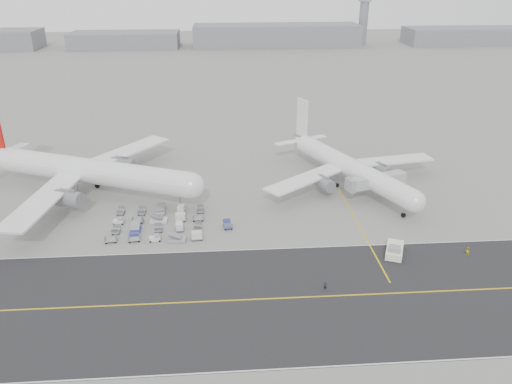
{
  "coord_description": "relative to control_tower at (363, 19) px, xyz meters",
  "views": [
    {
      "loc": [
        1.54,
        -85.26,
        50.38
      ],
      "look_at": [
        8.55,
        12.0,
        5.76
      ],
      "focal_mm": 35.0,
      "sensor_mm": 36.0,
      "label": 1
    }
  ],
  "objects": [
    {
      "name": "stray_dolly",
      "position": [
        -97.78,
        -257.99,
        -16.25
      ],
      "size": [
        1.98,
        2.85,
        1.63
      ],
      "primitive_type": null,
      "rotation": [
        0.0,
        0.0,
        0.14
      ],
      "color": "silver",
      "rests_on": "ground"
    },
    {
      "name": "gse_cluster",
      "position": [
        -112.41,
        -256.31,
        -16.25
      ],
      "size": [
        24.84,
        19.85,
        1.8
      ],
      "primitive_type": null,
      "rotation": [
        0.0,
        0.0,
        0.01
      ],
      "color": "#A1A1A6",
      "rests_on": "ground"
    },
    {
      "name": "ground",
      "position": [
        -100.0,
        -265.0,
        -16.25
      ],
      "size": [
        700.0,
        700.0,
        0.0
      ],
      "primitive_type": "plane",
      "color": "gray",
      "rests_on": "ground"
    },
    {
      "name": "airliner_b",
      "position": [
        -67.49,
        -237.91,
        -11.31
      ],
      "size": [
        45.73,
        46.84,
        17.14
      ],
      "rotation": [
        0.0,
        0.0,
        0.42
      ],
      "color": "white",
      "rests_on": "ground"
    },
    {
      "name": "horizon_buildings",
      "position": [
        -70.0,
        -5.0,
        -16.25
      ],
      "size": [
        520.0,
        28.0,
        28.0
      ],
      "primitive_type": null,
      "color": "slate",
      "rests_on": "ground"
    },
    {
      "name": "control_tower",
      "position": [
        0.0,
        0.0,
        0.0
      ],
      "size": [
        7.0,
        7.0,
        31.25
      ],
      "color": "slate",
      "rests_on": "ground"
    },
    {
      "name": "jet_bridge",
      "position": [
        -62.62,
        -245.96,
        -12.06
      ],
      "size": [
        15.99,
        7.69,
        6.02
      ],
      "rotation": [
        0.0,
        0.0,
        0.31
      ],
      "color": "gray",
      "rests_on": "ground"
    },
    {
      "name": "pushback_tug",
      "position": [
        -66.34,
        -270.94,
        -15.29
      ],
      "size": [
        5.14,
        8.2,
        2.35
      ],
      "rotation": [
        0.0,
        0.0,
        -0.39
      ],
      "color": "white",
      "rests_on": "ground"
    },
    {
      "name": "taxiway",
      "position": [
        -94.98,
        -282.98,
        -16.24
      ],
      "size": [
        220.0,
        59.0,
        0.03
      ],
      "color": "#262629",
      "rests_on": "ground"
    },
    {
      "name": "ground_crew_a",
      "position": [
        -81.7,
        -281.2,
        -15.46
      ],
      "size": [
        0.66,
        0.52,
        1.58
      ],
      "primitive_type": "imported",
      "rotation": [
        0.0,
        0.0,
        0.27
      ],
      "color": "black",
      "rests_on": "ground"
    },
    {
      "name": "ground_crew_b",
      "position": [
        -52.55,
        -272.03,
        -15.42
      ],
      "size": [
        0.87,
        0.71,
        1.66
      ],
      "primitive_type": "imported",
      "rotation": [
        0.0,
        0.0,
        3.04
      ],
      "color": "yellow",
      "rests_on": "ground"
    },
    {
      "name": "airliner_a",
      "position": [
        -130.55,
        -238.56,
        -10.22
      ],
      "size": [
        57.56,
        56.32,
        20.95
      ],
      "rotation": [
        0.0,
        0.0,
        1.17
      ],
      "color": "white",
      "rests_on": "ground"
    }
  ]
}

